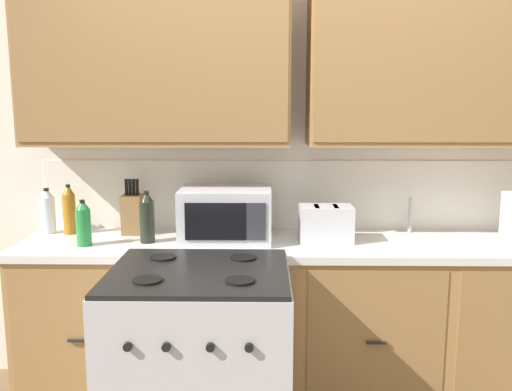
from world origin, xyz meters
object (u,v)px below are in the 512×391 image
knife_block (133,213)px  bottle_clear (48,211)px  paper_towel_roll (512,215)px  toaster (326,224)px  bottle_dark (147,217)px  stove_range (201,374)px  bottle_amber (69,210)px  bottle_green (83,223)px  microwave (226,214)px

knife_block → bottle_clear: knife_block is taller
knife_block → bottle_clear: (-0.48, -0.00, 0.01)m
paper_towel_roll → bottle_clear: size_ratio=1.01×
toaster → paper_towel_roll: paper_towel_roll is taller
bottle_dark → stove_range: bearing=-59.9°
knife_block → bottle_amber: 0.36m
toaster → bottle_amber: bearing=174.1°
toaster → bottle_amber: 1.43m
bottle_green → microwave: bearing=10.0°
bottle_clear → paper_towel_roll: bearing=-2.2°
bottle_amber → bottle_dark: 0.51m
stove_range → bottle_amber: size_ratio=3.39×
stove_range → bottle_green: bottle_green is taller
bottle_dark → bottle_green: bearing=-166.8°
toaster → bottle_amber: (-1.42, 0.15, 0.04)m
stove_range → microwave: microwave is taller
microwave → bottle_dark: size_ratio=1.75×
toaster → bottle_clear: size_ratio=1.09×
bottle_amber → bottle_dark: bearing=-21.2°
bottle_green → bottle_dark: size_ratio=0.87×
microwave → bottle_clear: size_ratio=1.86×
bottle_clear → microwave: bearing=-8.0°
toaster → bottle_clear: bottle_clear is taller
stove_range → paper_towel_roll: 1.83m
bottle_amber → bottle_dark: size_ratio=1.02×
stove_range → bottle_amber: (-0.82, 0.77, 0.57)m
paper_towel_roll → bottle_dark: 1.95m
microwave → stove_range: bearing=-96.2°
microwave → paper_towel_roll: 1.53m
toaster → knife_block: knife_block is taller
bottle_amber → paper_towel_roll: bearing=-2.0°
microwave → bottle_green: 0.73m
knife_block → paper_towel_roll: knife_block is taller
bottle_amber → bottle_clear: bottle_amber is taller
paper_towel_roll → bottle_green: bearing=-175.6°
knife_block → bottle_green: (-0.19, -0.27, 0.00)m
paper_towel_roll → bottle_amber: 2.42m
paper_towel_roll → bottle_green: paper_towel_roll is taller
toaster → paper_towel_roll: size_ratio=1.08×
stove_range → bottle_clear: size_ratio=3.69×
stove_range → toaster: bearing=46.3°
bottle_amber → knife_block: bearing=2.5°
knife_block → paper_towel_roll: 2.07m
bottle_amber → bottle_clear: (-0.13, 0.01, -0.01)m
bottle_green → knife_block: bearing=55.1°
stove_range → bottle_dark: (-0.34, 0.59, 0.57)m
paper_towel_roll → bottle_amber: size_ratio=0.93×
bottle_clear → bottle_dark: size_ratio=0.94×
toaster → bottle_dark: (-0.94, -0.04, 0.04)m
microwave → bottle_green: bearing=-170.0°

